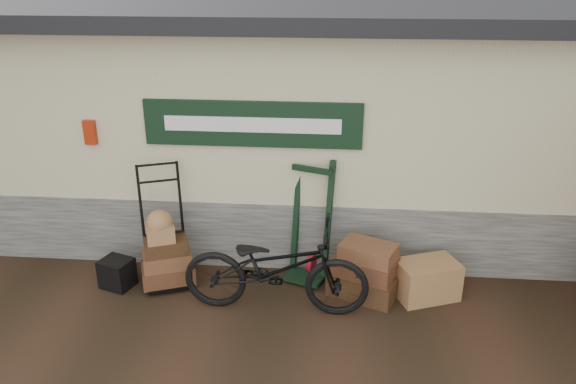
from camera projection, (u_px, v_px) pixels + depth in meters
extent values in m
plane|color=black|center=(270.00, 312.00, 6.46)|extent=(80.00, 80.00, 0.00)
cube|color=#4C4C47|center=(290.00, 186.00, 8.81)|extent=(14.00, 3.54, 0.90)
cube|color=beige|center=(290.00, 92.00, 8.23)|extent=(14.00, 3.50, 2.10)
cube|color=black|center=(289.00, 11.00, 7.65)|extent=(14.40, 4.10, 0.20)
cube|color=black|center=(252.00, 124.00, 6.62)|extent=(2.60, 0.06, 0.55)
cube|color=white|center=(252.00, 125.00, 6.59)|extent=(2.10, 0.01, 0.18)
cube|color=#A3230B|center=(90.00, 132.00, 6.84)|extent=(0.14, 0.10, 0.30)
cube|color=olive|center=(427.00, 280.00, 6.67)|extent=(0.82, 0.68, 0.46)
cube|color=black|center=(117.00, 273.00, 6.89)|extent=(0.45, 0.42, 0.36)
imported|color=black|center=(275.00, 263.00, 6.27)|extent=(0.79, 2.13, 1.22)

